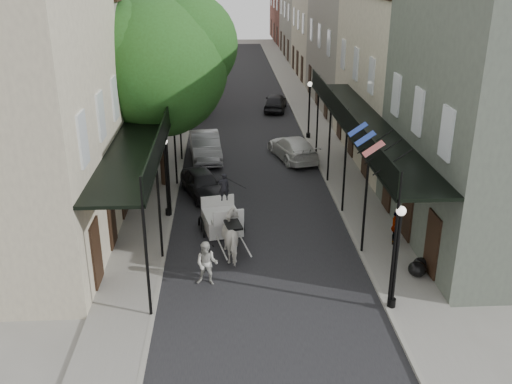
{
  "coord_description": "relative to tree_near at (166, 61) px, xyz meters",
  "views": [
    {
      "loc": [
        -1.42,
        -18.18,
        11.01
      ],
      "look_at": [
        -0.11,
        4.93,
        1.6
      ],
      "focal_mm": 40.0,
      "sensor_mm": 36.0,
      "label": 1
    }
  ],
  "objects": [
    {
      "name": "trash_bags",
      "position": [
        9.91,
        -10.06,
        -6.1
      ],
      "size": [
        0.94,
        1.09,
        0.58
      ],
      "color": "black",
      "rests_on": "sidewalk_right"
    },
    {
      "name": "car_left_far",
      "position": [
        0.6,
        15.09,
        -5.87
      ],
      "size": [
        2.52,
        4.66,
        1.24
      ],
      "primitive_type": "imported",
      "rotation": [
        0.0,
        0.0,
        -0.1
      ],
      "color": "black",
      "rests_on": "ground"
    },
    {
      "name": "car_left_mid",
      "position": [
        1.6,
        4.14,
        -5.71
      ],
      "size": [
        2.12,
        4.89,
        1.56
      ],
      "primitive_type": "imported",
      "rotation": [
        0.0,
        0.0,
        0.1
      ],
      "color": "#939297",
      "rests_on": "ground"
    },
    {
      "name": "car_right_far",
      "position": [
        6.8,
        15.68,
        -5.81
      ],
      "size": [
        2.28,
        4.22,
        1.36
      ],
      "primitive_type": "imported",
      "rotation": [
        0.0,
        0.0,
        2.97
      ],
      "color": "black",
      "rests_on": "ground"
    },
    {
      "name": "car_right_near",
      "position": [
        6.8,
        3.82,
        -5.8
      ],
      "size": [
        3.01,
        5.05,
        1.37
      ],
      "primitive_type": "imported",
      "rotation": [
        0.0,
        0.0,
        3.39
      ],
      "color": "silver",
      "rests_on": "ground"
    },
    {
      "name": "tree_near",
      "position": [
        0.0,
        0.0,
        0.0
      ],
      "size": [
        7.31,
        6.8,
        9.63
      ],
      "color": "#382619",
      "rests_on": "sidewalk_left"
    },
    {
      "name": "carriage",
      "position": [
        2.48,
        -5.4,
        -5.34
      ],
      "size": [
        2.11,
        2.84,
        2.95
      ],
      "rotation": [
        0.0,
        0.0,
        0.21
      ],
      "color": "black",
      "rests_on": "ground"
    },
    {
      "name": "lamppost_right_near",
      "position": [
        8.3,
        -12.18,
        -4.44
      ],
      "size": [
        0.32,
        0.32,
        3.71
      ],
      "color": "black",
      "rests_on": "sidewalk_right"
    },
    {
      "name": "ground",
      "position": [
        4.2,
        -10.18,
        -6.49
      ],
      "size": [
        140.0,
        140.0,
        0.0
      ],
      "primitive_type": "plane",
      "color": "gray",
      "rests_on": "ground"
    },
    {
      "name": "sidewalk_right",
      "position": [
        9.2,
        9.82,
        -6.43
      ],
      "size": [
        2.2,
        90.0,
        0.12
      ],
      "primitive_type": "cube",
      "color": "gray",
      "rests_on": "ground"
    },
    {
      "name": "gallery_right",
      "position": [
        8.99,
        -3.2,
        -2.44
      ],
      "size": [
        2.2,
        18.05,
        4.88
      ],
      "color": "black",
      "rests_on": "sidewalk_right"
    },
    {
      "name": "road",
      "position": [
        4.2,
        9.82,
        -6.48
      ],
      "size": [
        8.0,
        90.0,
        0.01
      ],
      "primitive_type": "cube",
      "color": "black",
      "rests_on": "ground"
    },
    {
      "name": "pedestrian_sidewalk_left",
      "position": [
        -1.16,
        11.76,
        -5.6
      ],
      "size": [
        1.14,
        1.0,
        1.53
      ],
      "primitive_type": "imported",
      "rotation": [
        0.0,
        0.0,
        3.68
      ],
      "color": "gray",
      "rests_on": "sidewalk_left"
    },
    {
      "name": "pedestrian_sidewalk_right",
      "position": [
        9.69,
        -7.62,
        -5.63
      ],
      "size": [
        0.59,
        0.94,
        1.48
      ],
      "primitive_type": "imported",
      "rotation": [
        0.0,
        0.0,
        1.29
      ],
      "color": "gray",
      "rests_on": "sidewalk_right"
    },
    {
      "name": "car_left_near",
      "position": [
        1.6,
        -1.62,
        -5.84
      ],
      "size": [
        2.69,
        4.12,
        1.31
      ],
      "primitive_type": "imported",
      "rotation": [
        0.0,
        0.0,
        0.33
      ],
      "color": "black",
      "rests_on": "ground"
    },
    {
      "name": "lamppost_left",
      "position": [
        0.1,
        -4.18,
        -4.44
      ],
      "size": [
        0.32,
        0.32,
        3.71
      ],
      "color": "black",
      "rests_on": "sidewalk_left"
    },
    {
      "name": "gallery_left",
      "position": [
        -0.59,
        -3.2,
        -2.44
      ],
      "size": [
        2.2,
        18.05,
        4.88
      ],
      "color": "black",
      "rests_on": "sidewalk_left"
    },
    {
      "name": "pedestrian_walking",
      "position": [
        2.02,
        -10.18,
        -5.64
      ],
      "size": [
        0.94,
        0.79,
        1.7
      ],
      "primitive_type": "imported",
      "rotation": [
        0.0,
        0.0,
        -0.19
      ],
      "color": "#AFAEA5",
      "rests_on": "ground"
    },
    {
      "name": "sidewalk_left",
      "position": [
        -0.8,
        9.82,
        -6.43
      ],
      "size": [
        2.2,
        90.0,
        0.12
      ],
      "primitive_type": "cube",
      "color": "gray",
      "rests_on": "ground"
    },
    {
      "name": "building_row_right",
      "position": [
        12.8,
        19.82,
        -1.24
      ],
      "size": [
        5.0,
        80.0,
        10.5
      ],
      "primitive_type": "cube",
      "color": "gray",
      "rests_on": "ground"
    },
    {
      "name": "building_row_left",
      "position": [
        -4.4,
        19.82,
        -1.24
      ],
      "size": [
        5.0,
        80.0,
        10.5
      ],
      "primitive_type": "cube",
      "color": "beige",
      "rests_on": "ground"
    },
    {
      "name": "tree_far",
      "position": [
        -0.05,
        14.0,
        -0.65
      ],
      "size": [
        6.45,
        6.0,
        8.61
      ],
      "color": "#382619",
      "rests_on": "sidewalk_left"
    },
    {
      "name": "lamppost_right_far",
      "position": [
        8.3,
        7.82,
        -4.44
      ],
      "size": [
        0.32,
        0.32,
        3.71
      ],
      "color": "black",
      "rests_on": "sidewalk_right"
    },
    {
      "name": "horse",
      "position": [
        3.05,
        -8.09,
        -5.61
      ],
      "size": [
        1.36,
        2.24,
        1.76
      ],
      "primitive_type": "imported",
      "rotation": [
        0.0,
        0.0,
        3.35
      ],
      "color": "white",
      "rests_on": "ground"
    }
  ]
}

